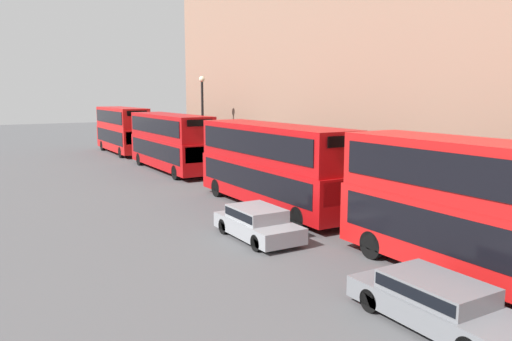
{
  "coord_description": "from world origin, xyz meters",
  "views": [
    {
      "loc": [
        -11.69,
        -3.99,
        5.8
      ],
      "look_at": [
        0.48,
        16.78,
        2.07
      ],
      "focal_mm": 35.0,
      "sensor_mm": 36.0,
      "label": 1
    }
  ],
  "objects_px": {
    "bus_second_in_queue": "(272,162)",
    "car_dark_sedan": "(438,301)",
    "bus_leading": "(492,209)",
    "car_hatchback": "(257,222)",
    "bus_trailing": "(122,128)",
    "bus_third_in_queue": "(170,140)",
    "pedestrian": "(346,193)"
  },
  "relations": [
    {
      "from": "bus_second_in_queue",
      "to": "bus_third_in_queue",
      "type": "distance_m",
      "value": 14.39
    },
    {
      "from": "bus_leading",
      "to": "car_hatchback",
      "type": "xyz_separation_m",
      "value": [
        -3.4,
        7.89,
        -1.74
      ]
    },
    {
      "from": "car_hatchback",
      "to": "bus_second_in_queue",
      "type": "bearing_deg",
      "value": 51.78
    },
    {
      "from": "bus_leading",
      "to": "car_hatchback",
      "type": "height_order",
      "value": "bus_leading"
    },
    {
      "from": "bus_leading",
      "to": "bus_second_in_queue",
      "type": "distance_m",
      "value": 12.21
    },
    {
      "from": "bus_leading",
      "to": "bus_second_in_queue",
      "type": "height_order",
      "value": "bus_leading"
    },
    {
      "from": "pedestrian",
      "to": "bus_second_in_queue",
      "type": "bearing_deg",
      "value": 143.47
    },
    {
      "from": "car_dark_sedan",
      "to": "car_hatchback",
      "type": "relative_size",
      "value": 1.12
    },
    {
      "from": "bus_leading",
      "to": "car_hatchback",
      "type": "bearing_deg",
      "value": 113.3
    },
    {
      "from": "bus_leading",
      "to": "bus_second_in_queue",
      "type": "relative_size",
      "value": 0.95
    },
    {
      "from": "bus_third_in_queue",
      "to": "pedestrian",
      "type": "relative_size",
      "value": 6.18
    },
    {
      "from": "bus_third_in_queue",
      "to": "car_hatchback",
      "type": "xyz_separation_m",
      "value": [
        -3.4,
        -18.71,
        -1.67
      ]
    },
    {
      "from": "bus_second_in_queue",
      "to": "car_hatchback",
      "type": "relative_size",
      "value": 2.64
    },
    {
      "from": "bus_trailing",
      "to": "car_dark_sedan",
      "type": "xyz_separation_m",
      "value": [
        -3.4,
        -40.57,
        -1.79
      ]
    },
    {
      "from": "bus_trailing",
      "to": "pedestrian",
      "type": "xyz_separation_m",
      "value": [
        2.98,
        -29.58,
        -1.61
      ]
    },
    {
      "from": "bus_leading",
      "to": "car_dark_sedan",
      "type": "relative_size",
      "value": 2.24
    },
    {
      "from": "car_dark_sedan",
      "to": "car_hatchback",
      "type": "distance_m",
      "value": 8.88
    },
    {
      "from": "bus_third_in_queue",
      "to": "pedestrian",
      "type": "distance_m",
      "value": 16.93
    },
    {
      "from": "bus_second_in_queue",
      "to": "bus_trailing",
      "type": "xyz_separation_m",
      "value": [
        -0.0,
        27.37,
        0.09
      ]
    },
    {
      "from": "car_dark_sedan",
      "to": "pedestrian",
      "type": "distance_m",
      "value": 12.71
    },
    {
      "from": "bus_third_in_queue",
      "to": "car_hatchback",
      "type": "relative_size",
      "value": 2.64
    },
    {
      "from": "bus_second_in_queue",
      "to": "car_dark_sedan",
      "type": "xyz_separation_m",
      "value": [
        -3.4,
        -13.2,
        -1.69
      ]
    },
    {
      "from": "car_dark_sedan",
      "to": "pedestrian",
      "type": "height_order",
      "value": "pedestrian"
    },
    {
      "from": "bus_second_in_queue",
      "to": "car_dark_sedan",
      "type": "bearing_deg",
      "value": -104.45
    },
    {
      "from": "bus_leading",
      "to": "bus_trailing",
      "type": "bearing_deg",
      "value": 90.0
    },
    {
      "from": "bus_second_in_queue",
      "to": "car_hatchback",
      "type": "distance_m",
      "value": 5.74
    },
    {
      "from": "bus_trailing",
      "to": "bus_third_in_queue",
      "type": "bearing_deg",
      "value": -90.0
    },
    {
      "from": "car_hatchback",
      "to": "car_dark_sedan",
      "type": "bearing_deg",
      "value": -90.0
    },
    {
      "from": "bus_second_in_queue",
      "to": "car_hatchback",
      "type": "xyz_separation_m",
      "value": [
        -3.4,
        -4.32,
        -1.67
      ]
    },
    {
      "from": "bus_second_in_queue",
      "to": "car_hatchback",
      "type": "height_order",
      "value": "bus_second_in_queue"
    },
    {
      "from": "bus_trailing",
      "to": "pedestrian",
      "type": "relative_size",
      "value": 5.57
    },
    {
      "from": "car_dark_sedan",
      "to": "pedestrian",
      "type": "bearing_deg",
      "value": 59.85
    }
  ]
}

